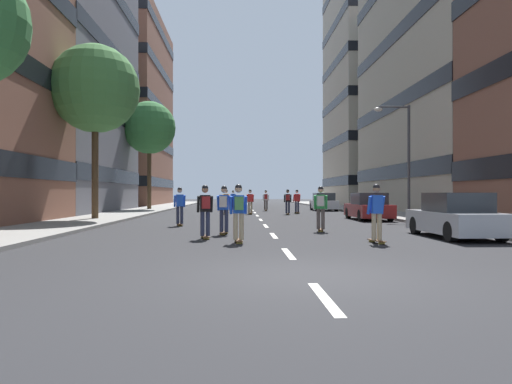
{
  "coord_description": "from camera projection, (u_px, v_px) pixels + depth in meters",
  "views": [
    {
      "loc": [
        -1.23,
        -8.78,
        1.5
      ],
      "look_at": [
        0.0,
        25.34,
        1.59
      ],
      "focal_mm": 33.43,
      "sensor_mm": 36.0,
      "label": 1
    }
  ],
  "objects": [
    {
      "name": "skater_6",
      "position": [
        226.0,
        200.0,
        34.38
      ],
      "size": [
        0.57,
        0.92,
        1.78
      ],
      "color": "brown",
      "rests_on": "ground_plane"
    },
    {
      "name": "streetlamp_right",
      "position": [
        403.0,
        148.0,
        27.78
      ],
      "size": [
        2.13,
        0.3,
        6.5
      ],
      "color": "#3F3F44",
      "rests_on": "sidewalk_right"
    },
    {
      "name": "skater_9",
      "position": [
        288.0,
        200.0,
        33.53
      ],
      "size": [
        0.54,
        0.91,
        1.78
      ],
      "color": "brown",
      "rests_on": "ground_plane"
    },
    {
      "name": "skater_5",
      "position": [
        233.0,
        199.0,
        46.06
      ],
      "size": [
        0.56,
        0.92,
        1.78
      ],
      "color": "brown",
      "rests_on": "ground_plane"
    },
    {
      "name": "ground_plane",
      "position": [
        255.0,
        213.0,
        36.77
      ],
      "size": [
        167.89,
        167.89,
        0.0
      ],
      "primitive_type": "plane",
      "color": "#28282B"
    },
    {
      "name": "lane_markings",
      "position": [
        255.0,
        213.0,
        36.79
      ],
      "size": [
        0.16,
        62.2,
        0.01
      ],
      "color": "silver",
      "rests_on": "ground_plane"
    },
    {
      "name": "sidewalk_left",
      "position": [
        146.0,
        210.0,
        39.94
      ],
      "size": [
        3.58,
        76.95,
        0.14
      ],
      "primitive_type": "cube",
      "color": "gray",
      "rests_on": "ground_plane"
    },
    {
      "name": "skater_3",
      "position": [
        180.0,
        204.0,
        21.84
      ],
      "size": [
        0.57,
        0.92,
        1.78
      ],
      "color": "brown",
      "rests_on": "ground_plane"
    },
    {
      "name": "sidewalk_right",
      "position": [
        359.0,
        210.0,
        40.59
      ],
      "size": [
        3.58,
        76.95,
        0.14
      ],
      "primitive_type": "cube",
      "color": "gray",
      "rests_on": "ground_plane"
    },
    {
      "name": "skater_4",
      "position": [
        239.0,
        209.0,
        14.38
      ],
      "size": [
        0.55,
        0.91,
        1.78
      ],
      "color": "brown",
      "rests_on": "ground_plane"
    },
    {
      "name": "street_tree_far",
      "position": [
        149.0,
        128.0,
        41.56
      ],
      "size": [
        4.58,
        4.58,
        9.38
      ],
      "color": "#4C3823",
      "rests_on": "sidewalk_left"
    },
    {
      "name": "building_right_far",
      "position": [
        398.0,
        88.0,
        60.7
      ],
      "size": [
        16.63,
        16.18,
        29.61
      ],
      "color": "#BCB29E",
      "rests_on": "ground_plane"
    },
    {
      "name": "skater_11",
      "position": [
        266.0,
        199.0,
        40.56
      ],
      "size": [
        0.54,
        0.91,
        1.78
      ],
      "color": "brown",
      "rests_on": "ground_plane"
    },
    {
      "name": "skater_8",
      "position": [
        297.0,
        200.0,
        35.33
      ],
      "size": [
        0.56,
        0.92,
        1.78
      ],
      "color": "brown",
      "rests_on": "ground_plane"
    },
    {
      "name": "building_right_mid",
      "position": [
        494.0,
        79.0,
        37.86
      ],
      "size": [
        16.63,
        21.43,
        21.08
      ],
      "color": "#BCB29E",
      "rests_on": "ground_plane"
    },
    {
      "name": "skater_7",
      "position": [
        224.0,
        207.0,
        17.28
      ],
      "size": [
        0.56,
        0.92,
        1.78
      ],
      "color": "brown",
      "rests_on": "ground_plane"
    },
    {
      "name": "parked_car_near",
      "position": [
        324.0,
        202.0,
        40.96
      ],
      "size": [
        1.82,
        4.4,
        1.52
      ],
      "color": "silver",
      "rests_on": "ground_plane"
    },
    {
      "name": "skater_10",
      "position": [
        250.0,
        200.0,
        33.9
      ],
      "size": [
        0.55,
        0.92,
        1.78
      ],
      "color": "brown",
      "rests_on": "ground_plane"
    },
    {
      "name": "skater_1",
      "position": [
        321.0,
        206.0,
        18.64
      ],
      "size": [
        0.56,
        0.92,
        1.78
      ],
      "color": "brown",
      "rests_on": "ground_plane"
    },
    {
      "name": "street_tree_mid",
      "position": [
        95.0,
        89.0,
        25.91
      ],
      "size": [
        4.78,
        4.78,
        9.45
      ],
      "color": "#4C3823",
      "rests_on": "sidewalk_left"
    },
    {
      "name": "building_left_far",
      "position": [
        96.0,
        111.0,
        59.32
      ],
      "size": [
        16.63,
        19.7,
        23.28
      ],
      "color": "brown",
      "rests_on": "ground_plane"
    },
    {
      "name": "skater_2",
      "position": [
        205.0,
        208.0,
        15.69
      ],
      "size": [
        0.57,
        0.92,
        1.78
      ],
      "color": "brown",
      "rests_on": "ground_plane"
    },
    {
      "name": "parked_car_far",
      "position": [
        455.0,
        217.0,
        16.03
      ],
      "size": [
        1.82,
        4.4,
        1.52
      ],
      "color": "#B2B7BF",
      "rests_on": "ground_plane"
    },
    {
      "name": "parked_car_mid",
      "position": [
        368.0,
        207.0,
        26.8
      ],
      "size": [
        1.82,
        4.4,
        1.52
      ],
      "color": "maroon",
      "rests_on": "ground_plane"
    },
    {
      "name": "skater_0",
      "position": [
        377.0,
        210.0,
        14.28
      ],
      "size": [
        0.56,
        0.92,
        1.78
      ],
      "color": "brown",
      "rests_on": "ground_plane"
    }
  ]
}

